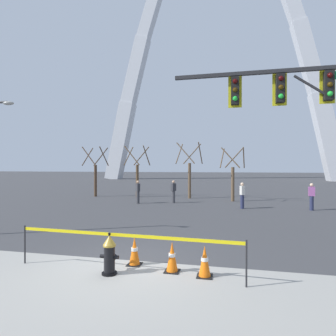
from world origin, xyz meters
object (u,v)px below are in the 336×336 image
Objects in this scene: traffic_cone_mid_sidewalk at (135,251)px; pedestrian_standing_center at (312,196)px; fire_hydrant at (110,255)px; pedestrian_near_trees at (242,195)px; traffic_cone_curb_edge at (172,257)px; monument_arch at (216,56)px; traffic_signal_gantry at (316,112)px; pedestrian_walking_left at (138,192)px; traffic_cone_by_hydrant at (205,262)px; pedestrian_walking_right at (174,191)px.

pedestrian_standing_center is (7.10, 10.95, 0.46)m from traffic_cone_mid_sidewalk.
fire_hydrant is 0.62× the size of pedestrian_near_trees.
monument_arch is (-1.21, 47.92, 23.39)m from traffic_cone_curb_edge.
monument_arch reaches higher than traffic_signal_gantry.
traffic_signal_gantry reaches higher than traffic_cone_curb_edge.
pedestrian_standing_center is (7.26, -36.71, -22.93)m from monument_arch.
pedestrian_walking_left is (-8.87, 9.16, -3.45)m from traffic_signal_gantry.
traffic_signal_gantry reaches higher than fire_hydrant.
pedestrian_walking_left reaches higher than traffic_cone_by_hydrant.
pedestrian_walking_left is at bearing 105.51° from fire_hydrant.
pedestrian_standing_center is (10.93, -0.78, 0.00)m from pedestrian_walking_left.
traffic_cone_by_hydrant is at bearing 8.28° from fire_hydrant.
pedestrian_walking_right is 1.00× the size of pedestrian_near_trees.
traffic_signal_gantry is (3.19, 2.97, 3.91)m from traffic_cone_by_hydrant.
pedestrian_walking_left is at bearing 175.91° from pedestrian_standing_center.
traffic_signal_gantry is 4.04× the size of pedestrian_walking_left.
traffic_signal_gantry is 49.39m from monument_arch.
traffic_cone_by_hydrant is 0.46× the size of pedestrian_near_trees.
monument_arch is at bearing 95.13° from pedestrian_near_trees.
traffic_signal_gantry is 4.04× the size of pedestrian_standing_center.
pedestrian_near_trees is at bearing 102.94° from traffic_signal_gantry.
monument_arch is at bearing 92.39° from traffic_cone_by_hydrant.
pedestrian_standing_center is (2.06, 8.38, -3.45)m from traffic_signal_gantry.
pedestrian_standing_center is (6.05, 11.21, 0.46)m from traffic_cone_curb_edge.
fire_hydrant is 0.62× the size of pedestrian_standing_center.
traffic_cone_by_hydrant is (2.22, 0.32, -0.11)m from fire_hydrant.
pedestrian_near_trees is (3.32, -36.90, -22.93)m from monument_arch.
pedestrian_standing_center is at bearing 65.19° from traffic_cone_by_hydrant.
traffic_signal_gantry is at bearing 31.37° from fire_hydrant.
traffic_cone_curb_edge is at bearing 169.84° from traffic_cone_by_hydrant.
pedestrian_walking_right is at bearing 18.15° from pedestrian_walking_left.
pedestrian_walking_left is (-3.46, 12.46, 0.35)m from fire_hydrant.
traffic_cone_curb_edge is at bearing -118.35° from pedestrian_standing_center.
traffic_cone_curb_edge is 0.46× the size of pedestrian_standing_center.
traffic_cone_by_hydrant is at bearing -136.97° from traffic_signal_gantry.
monument_arch is at bearing 91.45° from traffic_cone_curb_edge.
traffic_cone_by_hydrant is 13.40m from pedestrian_walking_left.
fire_hydrant is 12.93m from pedestrian_walking_left.
pedestrian_walking_right is (-1.46, 12.51, 0.46)m from traffic_cone_mid_sidewalk.
fire_hydrant is 0.62× the size of pedestrian_walking_right.
traffic_cone_mid_sidewalk is 12.60m from pedestrian_walking_right.
pedestrian_walking_right is (-2.51, 12.77, 0.46)m from traffic_cone_curb_edge.
traffic_cone_by_hydrant and traffic_cone_mid_sidewalk have the same top height.
traffic_cone_by_hydrant is 1.00× the size of traffic_cone_curb_edge.
pedestrian_near_trees is at bearing -20.69° from pedestrian_walking_right.
traffic_signal_gantry is (5.41, 3.30, 3.80)m from fire_hydrant.
pedestrian_walking_left is (-4.88, 11.99, 0.46)m from traffic_cone_curb_edge.
pedestrian_near_trees reaches higher than traffic_cone_curb_edge.
traffic_signal_gantry reaches higher than pedestrian_walking_right.
traffic_signal_gantry reaches higher than pedestrian_walking_left.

